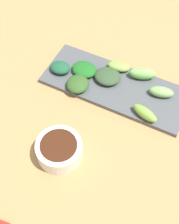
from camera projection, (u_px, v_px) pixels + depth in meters
The scene contains 11 objects.
tabletop at pixel (88, 126), 0.77m from camera, with size 2.10×2.10×0.02m, color #A37949.
sauce_bowl at pixel (59, 149), 0.69m from camera, with size 0.10×0.10×0.05m.
serving_plate at pixel (115, 86), 0.81m from camera, with size 0.15×0.38×0.01m, color #484C50.
broccoli_stalk_0 at pixel (161, 92), 0.78m from camera, with size 0.03×0.06×0.03m, color #74A45B.
broccoli_leafy_1 at pixel (78, 84), 0.80m from camera, with size 0.06×0.06×0.02m, color #2D5020.
broccoli_leafy_2 at pixel (84, 69), 0.82m from camera, with size 0.06×0.07×0.02m, color #195E1D.
broccoli_leafy_3 at pixel (108, 76), 0.81m from camera, with size 0.06×0.07×0.02m, color #2E462A.
broccoli_leafy_4 at pixel (60, 68), 0.83m from camera, with size 0.04×0.05×0.02m, color #1A4F31.
broccoli_stalk_5 at pixel (119, 67), 0.83m from camera, with size 0.03×0.06×0.02m, color #79A642.
broccoli_stalk_6 at pixel (145, 113), 0.74m from camera, with size 0.02×0.07×0.03m, color #75AB40.
broccoli_stalk_7 at pixel (142, 74), 0.81m from camera, with size 0.03×0.07×0.03m, color #75BA55.
Camera 1 is at (-0.36, -0.18, 0.67)m, focal length 50.50 mm.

